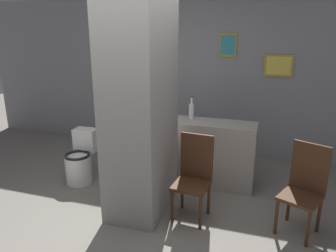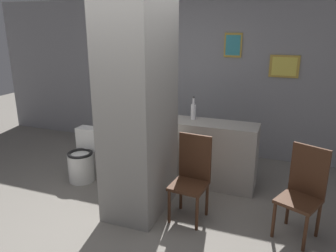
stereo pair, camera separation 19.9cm
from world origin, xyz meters
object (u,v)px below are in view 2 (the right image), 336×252
at_px(bicycle, 142,145).
at_px(bottle_tall, 193,111).
at_px(chair_near_pillar, 192,175).
at_px(chair_by_doorway, 303,190).
at_px(toilet, 83,159).

xyz_separation_m(bicycle, bottle_tall, (0.87, -0.16, 0.68)).
height_order(bicycle, bottle_tall, bottle_tall).
xyz_separation_m(chair_near_pillar, chair_by_doorway, (1.18, 0.07, 0.00)).
bearing_deg(chair_near_pillar, bicycle, 140.57).
distance_m(chair_near_pillar, bicycle, 1.60).
bearing_deg(bicycle, bottle_tall, -10.34).
distance_m(chair_near_pillar, bottle_tall, 1.11).
relative_size(bicycle, bottle_tall, 5.07).
bearing_deg(bicycle, toilet, -129.10).
height_order(chair_near_pillar, bicycle, chair_near_pillar).
relative_size(toilet, chair_near_pillar, 0.74).
relative_size(chair_near_pillar, bottle_tall, 3.03).
height_order(chair_by_doorway, bicycle, chair_by_doorway).
relative_size(chair_near_pillar, chair_by_doorway, 1.00).
relative_size(toilet, bicycle, 0.44).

